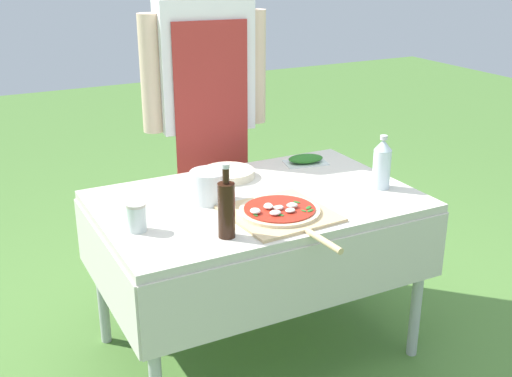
{
  "coord_description": "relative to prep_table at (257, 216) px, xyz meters",
  "views": [
    {
      "loc": [
        -1.13,
        -2.18,
        1.7
      ],
      "look_at": [
        -0.0,
        0.0,
        0.77
      ],
      "focal_mm": 45.0,
      "sensor_mm": 36.0,
      "label": 1
    }
  ],
  "objects": [
    {
      "name": "herb_container",
      "position": [
        0.41,
        0.28,
        0.1
      ],
      "size": [
        0.22,
        0.16,
        0.04
      ],
      "rotation": [
        0.0,
        0.0,
        -0.2
      ],
      "color": "silver",
      "rests_on": "prep_table"
    },
    {
      "name": "person_cook",
      "position": [
        0.08,
        0.71,
        0.35
      ],
      "size": [
        0.63,
        0.25,
        1.68
      ],
      "rotation": [
        0.0,
        0.0,
        3.02
      ],
      "color": "#4C4C51",
      "rests_on": "ground"
    },
    {
      "name": "plate_stack",
      "position": [
        -0.0,
        0.28,
        0.1
      ],
      "size": [
        0.24,
        0.24,
        0.03
      ],
      "color": "beige",
      "rests_on": "prep_table"
    },
    {
      "name": "sauce_jar",
      "position": [
        -0.54,
        -0.09,
        0.13
      ],
      "size": [
        0.07,
        0.07,
        0.11
      ],
      "color": "silver",
      "rests_on": "prep_table"
    },
    {
      "name": "mixing_tub",
      "position": [
        -0.19,
        0.05,
        0.15
      ],
      "size": [
        0.16,
        0.16,
        0.13
      ],
      "primitive_type": "cylinder",
      "color": "silver",
      "rests_on": "prep_table"
    },
    {
      "name": "water_bottle",
      "position": [
        0.52,
        -0.14,
        0.19
      ],
      "size": [
        0.08,
        0.08,
        0.23
      ],
      "color": "silver",
      "rests_on": "prep_table"
    },
    {
      "name": "oil_bottle",
      "position": [
        -0.27,
        -0.29,
        0.19
      ],
      "size": [
        0.06,
        0.06,
        0.27
      ],
      "color": "black",
      "rests_on": "prep_table"
    },
    {
      "name": "prep_table",
      "position": [
        0.0,
        0.0,
        0.0
      ],
      "size": [
        1.31,
        0.86,
        0.73
      ],
      "color": "beige",
      "rests_on": "ground"
    },
    {
      "name": "ground_plane",
      "position": [
        0.0,
        0.0,
        -0.64
      ],
      "size": [
        12.0,
        12.0,
        0.0
      ],
      "primitive_type": "plane",
      "color": "#517F38"
    },
    {
      "name": "pizza_on_peel",
      "position": [
        -0.01,
        -0.21,
        0.1
      ],
      "size": [
        0.4,
        0.58,
        0.05
      ],
      "rotation": [
        0.0,
        0.0,
        0.06
      ],
      "color": "#D1B27F",
      "rests_on": "prep_table"
    }
  ]
}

